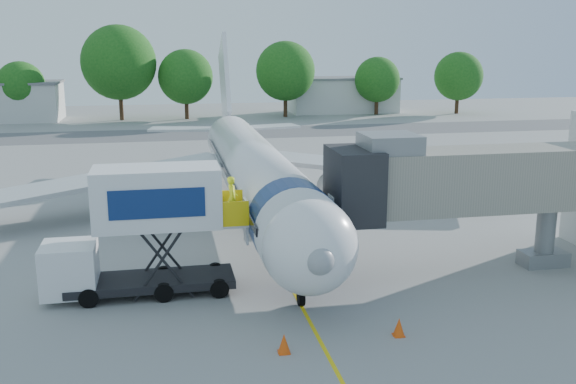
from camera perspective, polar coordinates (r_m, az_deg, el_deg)
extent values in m
plane|color=gray|center=(35.46, -2.09, -4.08)|extent=(160.00, 160.00, 0.00)
cube|color=yellow|center=(35.46, -2.09, -4.07)|extent=(0.15, 70.00, 0.01)
cube|color=#59595B|center=(76.37, -7.06, 5.18)|extent=(120.00, 10.00, 0.01)
cylinder|color=white|center=(37.59, -2.85, 1.63)|extent=(3.70, 28.00, 3.70)
sphere|color=white|center=(24.25, 1.94, -4.88)|extent=(3.70, 3.70, 3.70)
sphere|color=gray|center=(22.83, 2.82, -6.06)|extent=(1.10, 1.10, 1.10)
cone|color=white|center=(54.24, -5.45, 5.16)|extent=(3.70, 6.00, 3.70)
cube|color=white|center=(54.81, -5.65, 9.66)|extent=(0.35, 7.26, 8.29)
cube|color=#B7BABD|center=(43.20, 8.38, 2.08)|extent=(16.17, 9.32, 1.42)
cube|color=#B7BABD|center=(40.97, -16.12, 1.09)|extent=(16.17, 9.32, 1.42)
cylinder|color=#999BA0|center=(40.51, 4.59, -0.01)|extent=(2.10, 3.60, 2.10)
cylinder|color=#999BA0|center=(39.06, -11.15, -0.72)|extent=(2.10, 3.60, 2.10)
cube|color=black|center=(23.84, 2.11, -4.07)|extent=(2.60, 1.39, 0.81)
cylinder|color=navy|center=(27.06, 0.51, -2.95)|extent=(3.73, 2.00, 3.73)
cylinder|color=silver|center=(26.40, 1.16, -8.54)|extent=(0.16, 0.16, 1.50)
cylinder|color=black|center=(26.56, 1.16, -9.40)|extent=(0.25, 0.64, 0.64)
cylinder|color=black|center=(41.47, 0.15, -0.86)|extent=(0.35, 0.90, 0.90)
cylinder|color=black|center=(40.81, -7.03, -1.20)|extent=(0.35, 0.90, 0.90)
cube|color=gray|center=(30.66, 16.85, 1.10)|extent=(13.60, 2.60, 2.80)
cube|color=black|center=(28.35, 5.87, 0.65)|extent=(2.00, 3.20, 3.20)
cube|color=slate|center=(28.52, 9.04, 4.31)|extent=(2.40, 2.40, 0.80)
cylinder|color=slate|center=(33.10, 21.89, -3.61)|extent=(0.90, 0.90, 3.00)
cube|color=slate|center=(33.43, 21.73, -5.49)|extent=(2.20, 1.20, 0.70)
cylinder|color=black|center=(32.96, 20.40, -5.64)|extent=(0.30, 0.70, 0.70)
cylinder|color=black|center=(33.92, 23.01, -5.35)|extent=(0.30, 0.70, 0.70)
cube|color=black|center=(28.29, -12.02, -7.75)|extent=(7.00, 2.30, 0.35)
cube|color=silver|center=(28.30, -18.83, -6.46)|extent=(2.20, 2.20, 2.10)
cube|color=black|center=(28.16, -18.90, -5.59)|extent=(1.90, 2.10, 0.70)
cube|color=silver|center=(27.20, -11.55, -0.41)|extent=(5.20, 2.40, 2.50)
cube|color=navy|center=(26.01, -11.56, -1.04)|extent=(3.80, 0.04, 1.20)
cube|color=silver|center=(27.63, -4.89, -2.54)|extent=(1.10, 2.20, 0.10)
cube|color=yellow|center=(26.48, -4.67, -2.01)|extent=(1.10, 0.06, 1.10)
cube|color=yellow|center=(28.50, -5.14, -0.92)|extent=(1.10, 0.06, 1.10)
cylinder|color=black|center=(27.43, -6.11, -8.54)|extent=(0.80, 0.25, 0.80)
cylinder|color=black|center=(29.38, -6.48, -7.05)|extent=(0.80, 0.25, 0.80)
cylinder|color=black|center=(27.55, -17.30, -9.00)|extent=(0.80, 0.25, 0.80)
cylinder|color=black|center=(29.50, -16.88, -7.47)|extent=(0.80, 0.25, 0.80)
imported|color=#CBDC17|center=(27.38, -4.97, -0.55)|extent=(0.49, 0.71, 1.88)
cube|color=silver|center=(21.87, 13.28, -13.82)|extent=(3.87, 2.49, 1.44)
cube|color=navy|center=(21.67, 13.35, -12.73)|extent=(2.34, 2.10, 0.36)
cylinder|color=black|center=(20.79, 11.04, -16.34)|extent=(0.75, 0.39, 0.72)
cylinder|color=black|center=(21.85, 8.93, -14.70)|extent=(0.75, 0.39, 0.72)
cylinder|color=black|center=(22.34, 17.44, -14.53)|extent=(0.75, 0.39, 0.72)
cylinder|color=black|center=(23.33, 15.16, -13.13)|extent=(0.75, 0.39, 0.72)
cone|color=#EB4C0C|center=(24.32, 9.83, -11.73)|extent=(0.44, 0.44, 0.70)
cube|color=#EB4C0C|center=(24.46, 9.80, -12.44)|extent=(0.40, 0.40, 0.04)
cone|color=#EB4C0C|center=(22.79, -0.36, -13.31)|extent=(0.44, 0.44, 0.71)
cube|color=#EB4C0C|center=(22.94, -0.36, -14.05)|extent=(0.40, 0.40, 0.04)
cube|color=beige|center=(99.59, 4.90, 8.53)|extent=(16.00, 7.00, 5.00)
cube|color=slate|center=(99.41, 4.93, 10.05)|extent=(16.40, 7.40, 0.30)
cylinder|color=#382314|center=(94.31, -22.48, 6.66)|extent=(0.56, 0.56, 2.85)
sphere|color=#175316|center=(94.04, -22.67, 8.77)|extent=(6.32, 6.32, 6.32)
cylinder|color=#382314|center=(91.78, -14.62, 7.61)|extent=(0.56, 0.56, 4.54)
sphere|color=#175316|center=(91.45, -14.82, 11.07)|extent=(10.09, 10.09, 10.09)
cylinder|color=#382314|center=(91.32, -9.00, 7.49)|extent=(0.56, 0.56, 3.39)
sphere|color=#175316|center=(91.01, -9.09, 10.08)|extent=(7.54, 7.54, 7.54)
cylinder|color=#382314|center=(92.78, -0.23, 7.86)|extent=(0.56, 0.56, 3.78)
sphere|color=#175316|center=(92.47, -0.24, 10.71)|extent=(8.40, 8.40, 8.40)
cylinder|color=#382314|center=(96.86, 7.87, 7.72)|extent=(0.56, 0.56, 2.98)
sphere|color=#175316|center=(96.59, 7.93, 9.87)|extent=(6.63, 6.63, 6.63)
cylinder|color=#382314|center=(100.42, 14.78, 7.67)|extent=(0.56, 0.56, 3.23)
sphere|color=#175316|center=(100.14, 14.92, 9.92)|extent=(7.18, 7.18, 7.18)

